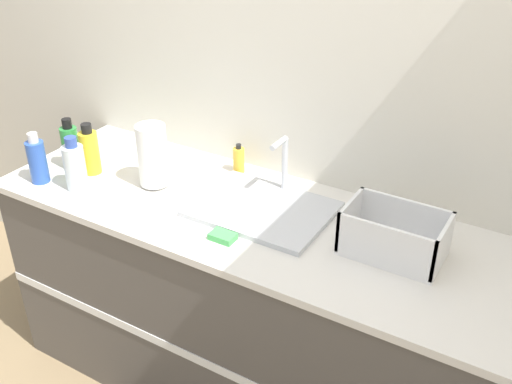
{
  "coord_description": "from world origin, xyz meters",
  "views": [
    {
      "loc": [
        0.94,
        -1.29,
        2.1
      ],
      "look_at": [
        -0.01,
        0.31,
        1.04
      ],
      "focal_mm": 42.0,
      "sensor_mm": 36.0,
      "label": 1
    }
  ],
  "objects_px": {
    "bottle_green": "(71,147)",
    "soap_dispenser": "(239,160)",
    "dish_rack": "(394,238)",
    "bottle_clear": "(75,166)",
    "paper_towel_roll": "(153,156)",
    "bottle_blue": "(37,161)",
    "sink": "(263,207)",
    "bottle_yellow": "(90,151)"
  },
  "relations": [
    {
      "from": "sink",
      "to": "bottle_clear",
      "type": "xyz_separation_m",
      "value": [
        -0.73,
        -0.23,
        0.08
      ]
    },
    {
      "from": "paper_towel_roll",
      "to": "bottle_blue",
      "type": "distance_m",
      "value": 0.48
    },
    {
      "from": "bottle_blue",
      "to": "bottle_clear",
      "type": "bearing_deg",
      "value": 11.72
    },
    {
      "from": "bottle_green",
      "to": "bottle_yellow",
      "type": "xyz_separation_m",
      "value": [
        0.1,
        0.01,
        -0.0
      ]
    },
    {
      "from": "bottle_yellow",
      "to": "soap_dispenser",
      "type": "bearing_deg",
      "value": 31.05
    },
    {
      "from": "bottle_clear",
      "to": "soap_dispenser",
      "type": "bearing_deg",
      "value": 43.18
    },
    {
      "from": "paper_towel_roll",
      "to": "soap_dispenser",
      "type": "bearing_deg",
      "value": 49.65
    },
    {
      "from": "soap_dispenser",
      "to": "dish_rack",
      "type": "bearing_deg",
      "value": -17.22
    },
    {
      "from": "dish_rack",
      "to": "bottle_green",
      "type": "distance_m",
      "value": 1.39
    },
    {
      "from": "sink",
      "to": "bottle_yellow",
      "type": "relative_size",
      "value": 2.3
    },
    {
      "from": "bottle_clear",
      "to": "bottle_green",
      "type": "bearing_deg",
      "value": 140.61
    },
    {
      "from": "bottle_clear",
      "to": "sink",
      "type": "bearing_deg",
      "value": 17.72
    },
    {
      "from": "bottle_yellow",
      "to": "bottle_clear",
      "type": "distance_m",
      "value": 0.14
    },
    {
      "from": "dish_rack",
      "to": "bottle_clear",
      "type": "height_order",
      "value": "bottle_clear"
    },
    {
      "from": "paper_towel_roll",
      "to": "bottle_green",
      "type": "xyz_separation_m",
      "value": [
        -0.4,
        -0.06,
        -0.03
      ]
    },
    {
      "from": "dish_rack",
      "to": "bottle_clear",
      "type": "distance_m",
      "value": 1.26
    },
    {
      "from": "dish_rack",
      "to": "paper_towel_roll",
      "type": "bearing_deg",
      "value": -177.86
    },
    {
      "from": "bottle_blue",
      "to": "soap_dispenser",
      "type": "distance_m",
      "value": 0.81
    },
    {
      "from": "bottle_clear",
      "to": "bottle_yellow",
      "type": "bearing_deg",
      "value": 110.35
    },
    {
      "from": "sink",
      "to": "bottle_green",
      "type": "relative_size",
      "value": 2.25
    },
    {
      "from": "paper_towel_roll",
      "to": "dish_rack",
      "type": "height_order",
      "value": "paper_towel_roll"
    },
    {
      "from": "sink",
      "to": "bottle_clear",
      "type": "bearing_deg",
      "value": -162.28
    },
    {
      "from": "bottle_green",
      "to": "soap_dispenser",
      "type": "distance_m",
      "value": 0.71
    },
    {
      "from": "bottle_green",
      "to": "soap_dispenser",
      "type": "relative_size",
      "value": 1.76
    },
    {
      "from": "dish_rack",
      "to": "bottle_clear",
      "type": "bearing_deg",
      "value": -170.11
    },
    {
      "from": "bottle_blue",
      "to": "soap_dispenser",
      "type": "bearing_deg",
      "value": 36.68
    },
    {
      "from": "dish_rack",
      "to": "bottle_green",
      "type": "height_order",
      "value": "bottle_green"
    },
    {
      "from": "paper_towel_roll",
      "to": "bottle_green",
      "type": "height_order",
      "value": "paper_towel_roll"
    },
    {
      "from": "bottle_green",
      "to": "bottle_yellow",
      "type": "relative_size",
      "value": 1.02
    },
    {
      "from": "paper_towel_roll",
      "to": "bottle_yellow",
      "type": "bearing_deg",
      "value": -171.06
    },
    {
      "from": "paper_towel_roll",
      "to": "dish_rack",
      "type": "bearing_deg",
      "value": 2.14
    },
    {
      "from": "soap_dispenser",
      "to": "bottle_blue",
      "type": "bearing_deg",
      "value": -143.32
    },
    {
      "from": "dish_rack",
      "to": "bottle_green",
      "type": "bearing_deg",
      "value": -176.05
    },
    {
      "from": "bottle_yellow",
      "to": "soap_dispenser",
      "type": "relative_size",
      "value": 1.72
    },
    {
      "from": "sink",
      "to": "bottle_clear",
      "type": "relative_size",
      "value": 2.25
    },
    {
      "from": "paper_towel_roll",
      "to": "bottle_green",
      "type": "relative_size",
      "value": 1.16
    },
    {
      "from": "dish_rack",
      "to": "bottle_clear",
      "type": "xyz_separation_m",
      "value": [
        -1.24,
        -0.22,
        0.04
      ]
    },
    {
      "from": "bottle_blue",
      "to": "soap_dispenser",
      "type": "relative_size",
      "value": 1.68
    },
    {
      "from": "sink",
      "to": "soap_dispenser",
      "type": "relative_size",
      "value": 3.96
    },
    {
      "from": "paper_towel_roll",
      "to": "bottle_blue",
      "type": "height_order",
      "value": "paper_towel_roll"
    },
    {
      "from": "sink",
      "to": "bottle_yellow",
      "type": "height_order",
      "value": "sink"
    },
    {
      "from": "paper_towel_roll",
      "to": "soap_dispenser",
      "type": "xyz_separation_m",
      "value": [
        0.23,
        0.27,
        -0.08
      ]
    }
  ]
}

